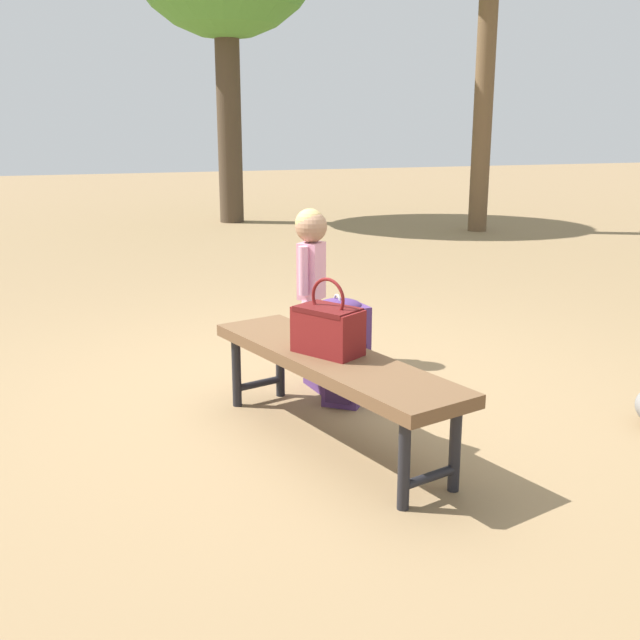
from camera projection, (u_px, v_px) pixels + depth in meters
name	position (u px, v px, depth m)	size (l,w,h in m)	color
ground_plane	(312.00, 394.00, 4.36)	(40.00, 40.00, 0.00)	#8C704C
park_bench	(332.00, 366.00, 3.61)	(1.65, 0.81, 0.45)	brown
handbag	(328.00, 328.00, 3.59)	(0.37, 0.32, 0.37)	maroon
child_standing	(311.00, 261.00, 4.79)	(0.21, 0.21, 1.00)	#E5B2C6
backpack_large	(337.00, 340.00, 4.45)	(0.32, 0.36, 0.56)	#4C2D66
backpack_small	(343.00, 375.00, 4.17)	(0.24, 0.25, 0.34)	#4C2D66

